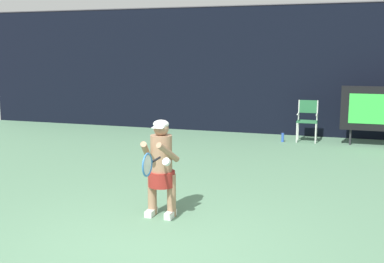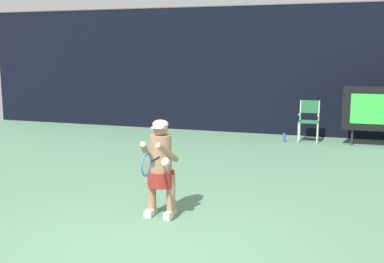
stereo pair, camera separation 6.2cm
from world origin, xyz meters
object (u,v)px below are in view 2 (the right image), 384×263
umpire_chair (309,118)px  water_bottle (284,137)px  tennis_racket (147,164)px  tennis_player (161,165)px

umpire_chair → water_bottle: size_ratio=4.08×
umpire_chair → tennis_racket: 7.34m
umpire_chair → tennis_player: size_ratio=0.77×
tennis_player → tennis_racket: 0.68m
tennis_player → umpire_chair: bearing=76.0°
umpire_chair → tennis_player: (-1.62, -6.51, 0.14)m
water_bottle → tennis_player: 6.32m
tennis_player → tennis_racket: tennis_player is taller
water_bottle → tennis_player: size_ratio=0.19×
water_bottle → tennis_racket: bearing=-97.9°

